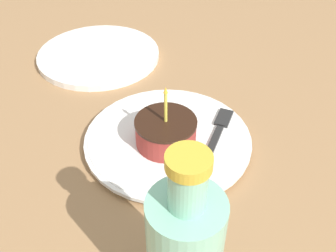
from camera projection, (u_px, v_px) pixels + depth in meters
ground_plane at (165, 161)px, 0.66m from camera, size 2.40×2.40×0.04m
plate at (168, 140)px, 0.65m from camera, size 0.28×0.28×0.02m
cake_slice at (166, 132)px, 0.62m from camera, size 0.10×0.10×0.11m
fork at (216, 135)px, 0.65m from camera, size 0.17×0.04×0.00m
bottle at (184, 252)px, 0.40m from camera, size 0.08×0.08×0.23m
side_plate at (99, 55)px, 0.87m from camera, size 0.27×0.27×0.01m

